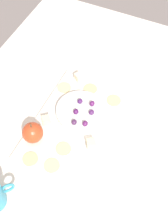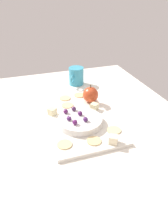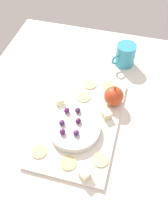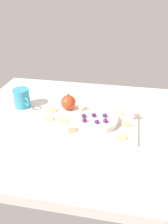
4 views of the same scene
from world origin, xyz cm
name	(u,v)px [view 1 (image 1 of 4)]	position (x,y,z in cm)	size (l,w,h in cm)	color
table	(77,118)	(0.00, 0.00, 2.00)	(111.56, 81.32, 4.01)	silver
platter	(74,124)	(-4.14, -0.81, 4.61)	(39.49, 24.18, 1.20)	silver
serving_dish	(80,112)	(-0.29, -1.23, 6.41)	(15.71, 15.71, 2.40)	silver
apple_whole	(33,133)	(-14.44, 7.96, 8.46)	(6.51, 6.51, 6.51)	#BA3F1E
apple_stem	(31,126)	(-14.44, 7.96, 12.32)	(0.50, 0.50, 1.20)	brown
cheese_cube_0	(91,143)	(-9.44, -9.25, 6.53)	(2.64, 2.64, 2.64)	beige
cheese_cube_1	(46,120)	(-7.76, 7.12, 6.53)	(2.64, 2.64, 2.64)	beige
cheese_cube_2	(79,77)	(13.32, 5.47, 6.53)	(2.64, 2.64, 2.64)	beige
cracker_0	(63,149)	(-14.06, -2.14, 5.41)	(4.68, 4.68, 0.40)	#DBBB87
cracker_1	(90,89)	(10.81, -0.06, 5.41)	(4.68, 4.68, 0.40)	#D5B77D
cracker_2	(30,159)	(-21.24, 5.30, 5.41)	(4.68, 4.68, 0.40)	#DEBC7E
cracker_3	(64,87)	(7.57, 8.52, 5.41)	(4.68, 4.68, 0.40)	#D9C089
cracker_4	(114,100)	(9.54, -9.29, 5.41)	(4.68, 4.68, 0.40)	#E5C284
cracker_5	(52,166)	(-20.48, -1.57, 5.41)	(4.68, 4.68, 0.40)	#DDC689
grape_0	(92,112)	(0.22, -5.18, 8.36)	(1.85, 1.67, 1.50)	#4D235B
grape_1	(85,124)	(-4.78, -5.14, 8.45)	(1.85, 1.67, 1.69)	#571D57
grape_2	(76,112)	(-1.87, -0.59, 8.42)	(1.85, 1.67, 1.63)	#4C1A53
grape_3	(74,122)	(-5.71, -1.81, 8.41)	(1.85, 1.67, 1.59)	#46244B
grape_4	(81,102)	(2.44, -0.43, 8.42)	(1.85, 1.67, 1.61)	#49215B
grape_5	(92,104)	(3.15, -3.98, 8.49)	(1.85, 1.67, 1.75)	#581C59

